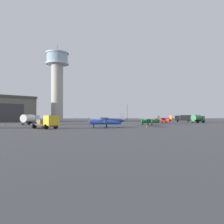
# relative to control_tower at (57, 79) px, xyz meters

# --- Properties ---
(ground_plane) EXTENTS (400.00, 400.00, 0.00)m
(ground_plane) POSITION_rel_control_tower_xyz_m (19.54, -64.59, -21.41)
(ground_plane) COLOR #545456
(control_tower) EXTENTS (11.50, 11.50, 38.59)m
(control_tower) POSITION_rel_control_tower_xyz_m (0.00, 0.00, 0.00)
(control_tower) COLOR #B2AD9E
(control_tower) RESTS_ON ground_plane
(airplane_green) EXTENTS (6.98, 8.87, 2.64)m
(airplane_green) POSITION_rel_control_tower_xyz_m (34.98, -51.83, -20.17)
(airplane_green) COLOR #287A42
(airplane_green) RESTS_ON ground_plane
(airplane_blue) EXTENTS (8.54, 10.86, 3.22)m
(airplane_blue) POSITION_rel_control_tower_xyz_m (21.96, -65.20, -19.90)
(airplane_blue) COLOR #2847A8
(airplane_blue) RESTS_ON ground_plane
(airplane_red) EXTENTS (8.47, 6.97, 2.72)m
(airplane_red) POSITION_rel_control_tower_xyz_m (43.45, -37.57, -20.14)
(airplane_red) COLOR red
(airplane_red) RESTS_ON ground_plane
(truck_flatbed_yellow) EXTENTS (6.36, 6.44, 2.63)m
(truck_flatbed_yellow) POSITION_rel_control_tower_xyz_m (10.29, -70.06, -20.13)
(truck_flatbed_yellow) COLOR #38383D
(truck_flatbed_yellow) RESTS_ON ground_plane
(truck_box_black) EXTENTS (6.76, 4.73, 2.93)m
(truck_box_black) POSITION_rel_control_tower_xyz_m (56.14, -23.14, -19.74)
(truck_box_black) COLOR #38383D
(truck_box_black) RESTS_ON ground_plane
(truck_fuel_tanker_green) EXTENTS (6.23, 5.38, 2.92)m
(truck_fuel_tanker_green) POSITION_rel_control_tower_xyz_m (56.92, -34.92, -19.78)
(truck_fuel_tanker_green) COLOR #38383D
(truck_fuel_tanker_green) RESTS_ON ground_plane
(truck_fuel_tanker_white) EXTENTS (4.31, 6.62, 2.94)m
(truck_fuel_tanker_white) POSITION_rel_control_tower_xyz_m (0.60, -48.31, -19.74)
(truck_fuel_tanker_white) COLOR #38383D
(truck_fuel_tanker_white) RESTS_ON ground_plane
(light_post_west) EXTENTS (0.44, 0.44, 8.40)m
(light_post_west) POSITION_rel_control_tower_xyz_m (34.24, -10.00, -16.39)
(light_post_west) COLOR #38383D
(light_post_west) RESTS_ON ground_plane
(traffic_cone_near_left) EXTENTS (0.36, 0.36, 0.69)m
(traffic_cone_near_left) POSITION_rel_control_tower_xyz_m (-4.92, -53.55, -21.07)
(traffic_cone_near_left) COLOR black
(traffic_cone_near_left) RESTS_ON ground_plane
(traffic_cone_near_right) EXTENTS (0.36, 0.36, 0.63)m
(traffic_cone_near_right) POSITION_rel_control_tower_xyz_m (30.67, -67.21, -21.10)
(traffic_cone_near_right) COLOR black
(traffic_cone_near_right) RESTS_ON ground_plane
(traffic_cone_mid_apron) EXTENTS (0.36, 0.36, 0.64)m
(traffic_cone_mid_apron) POSITION_rel_control_tower_xyz_m (8.45, -53.29, -21.09)
(traffic_cone_mid_apron) COLOR black
(traffic_cone_mid_apron) RESTS_ON ground_plane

